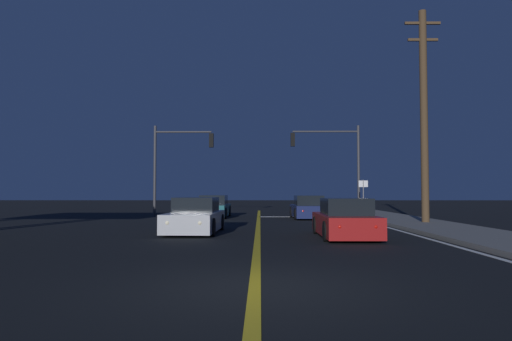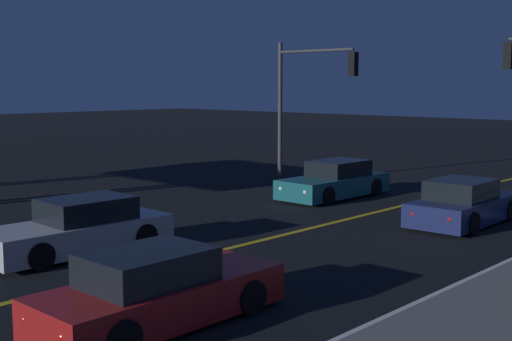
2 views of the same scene
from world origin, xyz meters
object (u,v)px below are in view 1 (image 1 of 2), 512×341
object	(u,v)px
traffic_signal_far_left	(176,156)
car_mid_block_red	(345,220)
street_sign_corner	(363,192)
car_side_waiting_silver	(195,217)
car_lead_oncoming_teal	(213,208)
traffic_signal_near_right	(334,155)
car_far_approaching_navy	(308,209)
utility_pole_right	(424,114)

from	to	relation	value
traffic_signal_far_left	car_mid_block_red	bearing A→B (deg)	-59.84
street_sign_corner	car_side_waiting_silver	bearing A→B (deg)	-128.59
car_lead_oncoming_teal	traffic_signal_far_left	xyz separation A→B (m)	(-2.57, 1.46, 3.29)
car_side_waiting_silver	traffic_signal_far_left	world-z (taller)	traffic_signal_far_left
car_mid_block_red	car_lead_oncoming_teal	bearing A→B (deg)	114.10
car_side_waiting_silver	traffic_signal_near_right	xyz separation A→B (m)	(7.45, 13.81, 3.47)
traffic_signal_near_right	street_sign_corner	distance (m)	3.99
car_side_waiting_silver	car_far_approaching_navy	size ratio (longest dim) A/B	1.06
traffic_signal_near_right	traffic_signal_far_left	xyz separation A→B (m)	(-10.39, -1.40, -0.17)
car_far_approaching_navy	car_mid_block_red	distance (m)	11.54
car_mid_block_red	car_side_waiting_silver	bearing A→B (deg)	160.55
street_sign_corner	car_mid_block_red	bearing A→B (deg)	-104.81
traffic_signal_near_right	utility_pole_right	distance (m)	10.14
traffic_signal_near_right	utility_pole_right	world-z (taller)	utility_pole_right
car_mid_block_red	street_sign_corner	bearing A→B (deg)	75.20
car_side_waiting_silver	street_sign_corner	distance (m)	14.12
utility_pole_right	car_mid_block_red	bearing A→B (deg)	-128.67
traffic_signal_far_left	street_sign_corner	size ratio (longest dim) A/B	2.54
traffic_signal_far_left	street_sign_corner	xyz separation A→B (m)	(11.73, -1.40, -2.33)
car_far_approaching_navy	traffic_signal_near_right	distance (m)	5.84
car_mid_block_red	traffic_signal_near_right	xyz separation A→B (m)	(2.07, 15.71, 3.47)
car_side_waiting_silver	utility_pole_right	xyz separation A→B (m)	(10.19, 4.12, 4.63)
car_mid_block_red	traffic_signal_near_right	distance (m)	16.22
car_lead_oncoming_teal	traffic_signal_near_right	size ratio (longest dim) A/B	0.78
car_side_waiting_silver	utility_pole_right	world-z (taller)	utility_pole_right
traffic_signal_far_left	street_sign_corner	bearing A→B (deg)	-6.81
car_far_approaching_navy	street_sign_corner	distance (m)	3.88
car_side_waiting_silver	traffic_signal_near_right	distance (m)	16.07
street_sign_corner	car_far_approaching_navy	bearing A→B (deg)	-158.68
car_lead_oncoming_teal	traffic_signal_far_left	distance (m)	4.43
traffic_signal_near_right	car_mid_block_red	bearing A→B (deg)	82.48
car_side_waiting_silver	car_lead_oncoming_teal	xyz separation A→B (m)	(-0.37, 10.95, 0.00)
car_far_approaching_navy	car_mid_block_red	bearing A→B (deg)	-90.97
car_far_approaching_navy	traffic_signal_near_right	world-z (taller)	traffic_signal_near_right
car_far_approaching_navy	traffic_signal_far_left	distance (m)	9.28
car_side_waiting_silver	traffic_signal_near_right	size ratio (longest dim) A/B	0.77
traffic_signal_near_right	car_side_waiting_silver	bearing A→B (deg)	61.67
car_side_waiting_silver	traffic_signal_far_left	size ratio (longest dim) A/B	0.80
utility_pole_right	street_sign_corner	size ratio (longest dim) A/B	4.42
car_mid_block_red	traffic_signal_far_left	xyz separation A→B (m)	(-8.31, 14.31, 3.30)
car_mid_block_red	utility_pole_right	bearing A→B (deg)	51.34
car_side_waiting_silver	street_sign_corner	xyz separation A→B (m)	(8.79, 11.01, 0.97)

